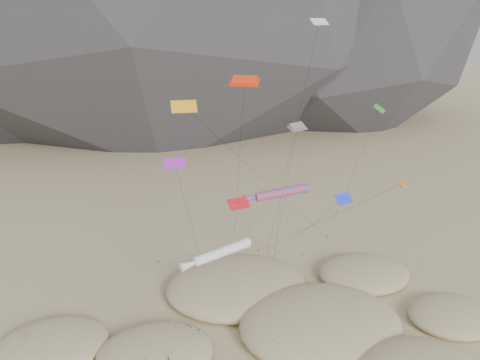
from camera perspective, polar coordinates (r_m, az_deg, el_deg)
name	(u,v)px	position (r m, az deg, el deg)	size (l,w,h in m)	color
dunes	(272,343)	(47.05, 3.87, -19.24)	(49.90, 34.84, 3.81)	#CCB789
dune_grass	(272,347)	(46.42, 3.96, -19.63)	(41.95, 28.00, 1.50)	black
kite_stakes	(243,251)	(63.83, 0.31, -8.70)	(24.28, 7.38, 0.30)	#3F2D1E
rainbow_tube_kite	(279,193)	(46.71, 4.75, -1.61)	(7.61, 11.58, 14.20)	#F63519
white_tube_kite	(219,253)	(44.98, -2.62, -8.93)	(9.40, 18.30, 9.51)	silver
orange_parafoil	(244,83)	(46.97, 0.53, 11.69)	(4.19, 15.22, 24.62)	red
multi_parafoil	(297,129)	(47.84, 6.97, 6.17)	(3.55, 12.41, 19.99)	#DC4117
delta_kites	(291,147)	(47.16, 6.20, 4.08)	(26.24, 18.80, 29.89)	red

